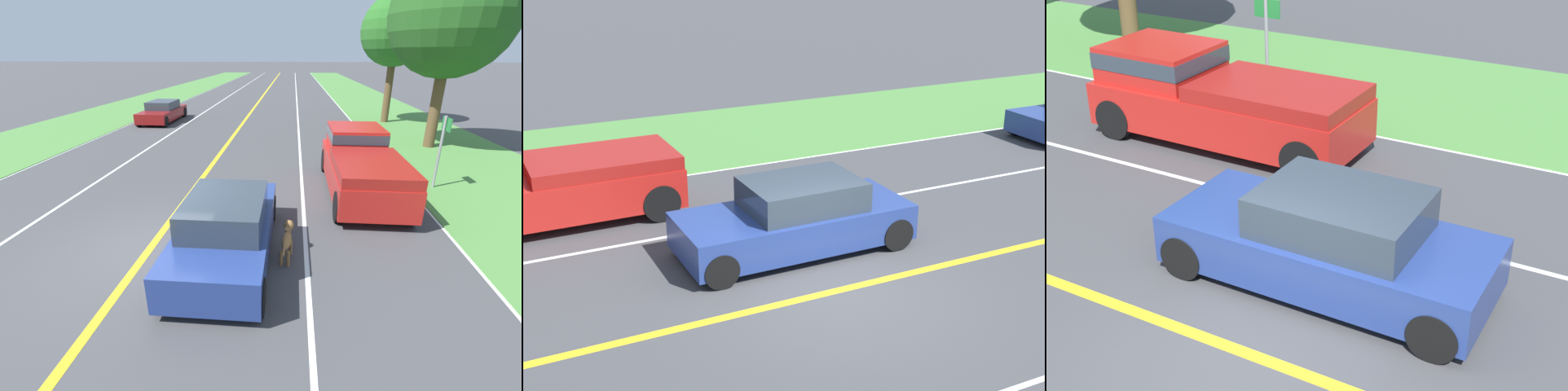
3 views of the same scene
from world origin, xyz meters
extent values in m
plane|color=#424244|center=(0.00, 0.00, 0.00)|extent=(400.00, 400.00, 0.00)
cube|color=yellow|center=(0.00, 0.00, 0.00)|extent=(0.18, 160.00, 0.01)
cube|color=white|center=(7.00, 0.00, 0.00)|extent=(0.14, 160.00, 0.01)
cube|color=white|center=(3.50, 0.00, 0.00)|extent=(0.10, 160.00, 0.01)
cube|color=#4C843D|center=(10.00, 0.00, 0.01)|extent=(6.00, 160.00, 0.03)
cube|color=navy|center=(1.81, -0.03, 0.52)|extent=(1.81, 4.47, 0.69)
cube|color=#2D3842|center=(1.81, -0.21, 1.14)|extent=(1.56, 2.15, 0.55)
cylinder|color=black|center=(2.63, 1.78, 0.32)|extent=(0.22, 0.65, 0.65)
cylinder|color=black|center=(2.63, -1.85, 0.32)|extent=(0.22, 0.65, 0.65)
cylinder|color=black|center=(0.99, 1.78, 0.32)|extent=(0.22, 0.65, 0.65)
cylinder|color=black|center=(0.99, -1.85, 0.32)|extent=(0.22, 0.65, 0.65)
ellipsoid|color=olive|center=(3.06, -0.16, 0.47)|extent=(0.27, 0.66, 0.25)
cylinder|color=olive|center=(3.15, 0.06, 0.17)|extent=(0.07, 0.07, 0.34)
cylinder|color=olive|center=(3.11, -0.39, 0.17)|extent=(0.07, 0.07, 0.34)
cylinder|color=olive|center=(3.01, 0.08, 0.17)|extent=(0.07, 0.07, 0.34)
cylinder|color=olive|center=(2.96, -0.37, 0.17)|extent=(0.07, 0.07, 0.34)
cylinder|color=olive|center=(3.09, 0.12, 0.57)|extent=(0.15, 0.19, 0.17)
sphere|color=olive|center=(3.10, 0.23, 0.63)|extent=(0.24, 0.24, 0.22)
ellipsoid|color=#331E14|center=(3.12, 0.38, 0.61)|extent=(0.11, 0.11, 0.08)
cone|color=brown|center=(3.16, 0.21, 0.71)|extent=(0.08, 0.08, 0.10)
cone|color=brown|center=(3.04, 0.23, 0.71)|extent=(0.08, 0.08, 0.10)
cylinder|color=olive|center=(3.01, -0.58, 0.50)|extent=(0.07, 0.24, 0.24)
cube|color=red|center=(5.28, 3.94, 0.66)|extent=(1.99, 5.41, 0.83)
cube|color=red|center=(5.28, 5.51, 1.43)|extent=(1.75, 2.05, 0.71)
cube|color=#2D3842|center=(5.28, 5.51, 1.54)|extent=(1.77, 2.07, 0.31)
cube|color=maroon|center=(5.28, 2.81, 1.22)|extent=(1.95, 3.08, 0.29)
cylinder|color=black|center=(6.19, 6.08, 0.41)|extent=(0.22, 0.82, 0.82)
cylinder|color=black|center=(6.19, 1.81, 0.41)|extent=(0.22, 0.82, 0.82)
cylinder|color=black|center=(4.37, 6.08, 0.41)|extent=(0.22, 0.82, 0.82)
cylinder|color=black|center=(4.37, 1.81, 0.41)|extent=(0.22, 0.82, 0.82)
cylinder|color=gray|center=(7.76, 4.59, 1.17)|extent=(0.08, 0.08, 2.33)
cube|color=#238438|center=(7.82, 4.59, 2.08)|extent=(0.03, 0.64, 0.40)
camera|label=1|loc=(3.09, -6.54, 4.07)|focal=24.00mm
camera|label=2|loc=(-9.60, 5.73, 5.94)|focal=50.00mm
camera|label=3|loc=(-5.66, -3.82, 5.63)|focal=50.00mm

